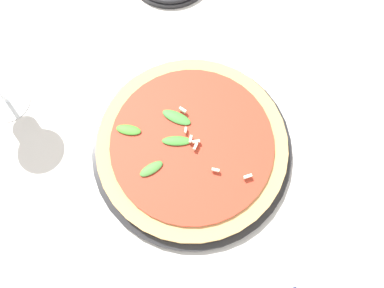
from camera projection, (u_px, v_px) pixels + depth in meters
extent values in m
plane|color=silver|center=(202.00, 153.00, 0.59)|extent=(6.00, 6.00, 0.00)
cylinder|color=black|center=(192.00, 149.00, 0.58)|extent=(0.31, 0.31, 0.01)
cylinder|color=tan|center=(192.00, 146.00, 0.57)|extent=(0.29, 0.29, 0.02)
cylinder|color=#B73823|center=(192.00, 143.00, 0.56)|extent=(0.25, 0.25, 0.01)
ellipsoid|color=#457E35|center=(151.00, 169.00, 0.54)|extent=(0.04, 0.03, 0.01)
ellipsoid|color=#3F8235|center=(177.00, 117.00, 0.56)|extent=(0.05, 0.04, 0.01)
ellipsoid|color=#468B2E|center=(129.00, 130.00, 0.56)|extent=(0.04, 0.03, 0.01)
ellipsoid|color=#3F8631|center=(177.00, 141.00, 0.55)|extent=(0.05, 0.03, 0.01)
cube|color=#EFE5C6|center=(196.00, 149.00, 0.54)|extent=(0.01, 0.01, 0.01)
cube|color=#EFE5C6|center=(196.00, 142.00, 0.55)|extent=(0.01, 0.01, 0.01)
cube|color=#EFE5C6|center=(186.00, 130.00, 0.55)|extent=(0.01, 0.01, 0.00)
cube|color=#EFE5C6|center=(183.00, 110.00, 0.56)|extent=(0.01, 0.01, 0.01)
cube|color=#EFE5C6|center=(215.00, 170.00, 0.53)|extent=(0.01, 0.01, 0.01)
cube|color=#EFE5C6|center=(248.00, 176.00, 0.53)|extent=(0.01, 0.00, 0.01)
cube|color=#EFE5C6|center=(191.00, 139.00, 0.55)|extent=(0.01, 0.01, 0.01)
cylinder|color=white|center=(7.00, 101.00, 0.61)|extent=(0.08, 0.08, 0.00)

